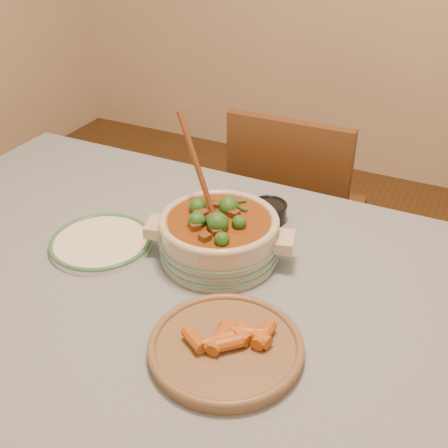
# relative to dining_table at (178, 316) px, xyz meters

# --- Properties ---
(dining_table) EXTENTS (1.68, 1.08, 0.76)m
(dining_table) POSITION_rel_dining_table_xyz_m (0.00, 0.00, 0.00)
(dining_table) COLOR brown
(dining_table) RESTS_ON floor
(stew_casserole) EXTENTS (0.35, 0.33, 0.33)m
(stew_casserole) POSITION_rel_dining_table_xyz_m (0.04, 0.13, 0.16)
(stew_casserole) COLOR beige
(stew_casserole) RESTS_ON dining_table
(white_plate) EXTENTS (0.28, 0.28, 0.02)m
(white_plate) POSITION_rel_dining_table_xyz_m (-0.24, 0.05, 0.10)
(white_plate) COLOR white
(white_plate) RESTS_ON dining_table
(condiment_bowl) EXTENTS (0.11, 0.11, 0.05)m
(condiment_bowl) POSITION_rel_dining_table_xyz_m (0.08, 0.34, 0.12)
(condiment_bowl) COLOR black
(condiment_bowl) RESTS_ON dining_table
(fried_plate) EXTENTS (0.32, 0.32, 0.05)m
(fried_plate) POSITION_rel_dining_table_xyz_m (0.19, -0.14, 0.11)
(fried_plate) COLOR #85664A
(fried_plate) RESTS_ON dining_table
(chair_far) EXTENTS (0.42, 0.42, 0.88)m
(chair_far) POSITION_rel_dining_table_xyz_m (-0.01, 0.82, -0.16)
(chair_far) COLOR brown
(chair_far) RESTS_ON floor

